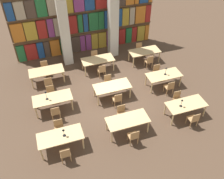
% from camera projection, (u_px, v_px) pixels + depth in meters
% --- Properties ---
extents(ground_plane, '(40.00, 40.00, 0.00)m').
position_uv_depth(ground_plane, '(111.00, 96.00, 13.44)').
color(ground_plane, '#4C3828').
extents(bookshelf_bank, '(9.10, 0.35, 5.50)m').
position_uv_depth(bookshelf_bank, '(85.00, 12.00, 15.27)').
color(bookshelf_bank, brown).
rests_on(bookshelf_bank, ground_plane).
extents(pillar_left, '(0.55, 0.55, 6.00)m').
position_uv_depth(pillar_left, '(63.00, 18.00, 13.92)').
color(pillar_left, beige).
rests_on(pillar_left, ground_plane).
extents(pillar_center, '(0.55, 0.55, 6.00)m').
position_uv_depth(pillar_center, '(113.00, 11.00, 14.64)').
color(pillar_center, beige).
rests_on(pillar_center, ground_plane).
extents(reading_table_0, '(1.91, 0.89, 0.78)m').
position_uv_depth(reading_table_0, '(60.00, 137.00, 10.50)').
color(reading_table_0, tan).
rests_on(reading_table_0, ground_plane).
extents(chair_0, '(0.42, 0.40, 0.88)m').
position_uv_depth(chair_0, '(65.00, 154.00, 10.13)').
color(chair_0, tan).
rests_on(chair_0, ground_plane).
extents(chair_1, '(0.42, 0.40, 0.88)m').
position_uv_depth(chair_1, '(59.00, 128.00, 11.17)').
color(chair_1, tan).
rests_on(chair_1, ground_plane).
extents(desk_lamp_0, '(0.14, 0.14, 0.41)m').
position_uv_depth(desk_lamp_0, '(64.00, 131.00, 10.27)').
color(desk_lamp_0, black).
rests_on(desk_lamp_0, reading_table_0).
extents(reading_table_1, '(1.91, 0.89, 0.78)m').
position_uv_depth(reading_table_1, '(128.00, 121.00, 11.19)').
color(reading_table_1, tan).
rests_on(reading_table_1, ground_plane).
extents(chair_2, '(0.42, 0.40, 0.88)m').
position_uv_depth(chair_2, '(133.00, 136.00, 10.81)').
color(chair_2, tan).
rests_on(chair_2, ground_plane).
extents(chair_3, '(0.42, 0.40, 0.88)m').
position_uv_depth(chair_3, '(122.00, 113.00, 11.85)').
color(chair_3, tan).
rests_on(chair_3, ground_plane).
extents(reading_table_2, '(1.91, 0.89, 0.78)m').
position_uv_depth(reading_table_2, '(186.00, 105.00, 11.95)').
color(reading_table_2, tan).
rests_on(reading_table_2, ground_plane).
extents(chair_4, '(0.42, 0.40, 0.88)m').
position_uv_depth(chair_4, '(194.00, 119.00, 11.57)').
color(chair_4, tan).
rests_on(chair_4, ground_plane).
extents(chair_5, '(0.42, 0.40, 0.88)m').
position_uv_depth(chair_5, '(178.00, 99.00, 12.61)').
color(chair_5, tan).
rests_on(chair_5, ground_plane).
extents(desk_lamp_1, '(0.14, 0.14, 0.43)m').
position_uv_depth(desk_lamp_1, '(182.00, 102.00, 11.59)').
color(desk_lamp_1, black).
rests_on(desk_lamp_1, reading_table_2).
extents(reading_table_3, '(1.91, 0.89, 0.78)m').
position_uv_depth(reading_table_3, '(53.00, 99.00, 12.27)').
color(reading_table_3, tan).
rests_on(reading_table_3, ground_plane).
extents(chair_6, '(0.42, 0.40, 0.88)m').
position_uv_depth(chair_6, '(56.00, 112.00, 11.89)').
color(chair_6, tan).
rests_on(chair_6, ground_plane).
extents(chair_7, '(0.42, 0.40, 0.88)m').
position_uv_depth(chair_7, '(51.00, 93.00, 12.93)').
color(chair_7, tan).
rests_on(chair_7, ground_plane).
extents(desk_lamp_2, '(0.14, 0.14, 0.49)m').
position_uv_depth(desk_lamp_2, '(46.00, 94.00, 11.93)').
color(desk_lamp_2, black).
rests_on(desk_lamp_2, reading_table_3).
extents(reading_table_4, '(1.91, 0.89, 0.78)m').
position_uv_depth(reading_table_4, '(112.00, 87.00, 12.96)').
color(reading_table_4, tan).
rests_on(reading_table_4, ground_plane).
extents(chair_8, '(0.42, 0.40, 0.88)m').
position_uv_depth(chair_8, '(117.00, 99.00, 12.58)').
color(chair_8, tan).
rests_on(chair_8, ground_plane).
extents(chair_9, '(0.42, 0.40, 0.88)m').
position_uv_depth(chair_9, '(108.00, 82.00, 13.63)').
color(chair_9, tan).
rests_on(chair_9, ground_plane).
extents(reading_table_5, '(1.91, 0.89, 0.78)m').
position_uv_depth(reading_table_5, '(164.00, 76.00, 13.68)').
color(reading_table_5, tan).
rests_on(reading_table_5, ground_plane).
extents(chair_10, '(0.42, 0.40, 0.88)m').
position_uv_depth(chair_10, '(169.00, 87.00, 13.30)').
color(chair_10, tan).
rests_on(chair_10, ground_plane).
extents(chair_11, '(0.42, 0.40, 0.88)m').
position_uv_depth(chair_11, '(157.00, 71.00, 14.34)').
color(chair_11, tan).
rests_on(chair_11, ground_plane).
extents(desk_lamp_3, '(0.14, 0.14, 0.46)m').
position_uv_depth(desk_lamp_3, '(166.00, 70.00, 13.44)').
color(desk_lamp_3, black).
rests_on(desk_lamp_3, reading_table_5).
extents(reading_table_6, '(1.91, 0.89, 0.78)m').
position_uv_depth(reading_table_6, '(46.00, 72.00, 13.96)').
color(reading_table_6, tan).
rests_on(reading_table_6, ground_plane).
extents(chair_12, '(0.42, 0.40, 0.88)m').
position_uv_depth(chair_12, '(48.00, 83.00, 13.57)').
color(chair_12, tan).
rests_on(chair_12, ground_plane).
extents(chair_13, '(0.42, 0.40, 0.88)m').
position_uv_depth(chair_13, '(45.00, 68.00, 14.61)').
color(chair_13, tan).
rests_on(chair_13, ground_plane).
extents(reading_table_7, '(1.91, 0.89, 0.78)m').
position_uv_depth(reading_table_7, '(98.00, 60.00, 14.81)').
color(reading_table_7, tan).
rests_on(reading_table_7, ground_plane).
extents(chair_14, '(0.42, 0.40, 0.88)m').
position_uv_depth(chair_14, '(102.00, 70.00, 14.43)').
color(chair_14, tan).
rests_on(chair_14, ground_plane).
extents(chair_15, '(0.42, 0.40, 0.88)m').
position_uv_depth(chair_15, '(95.00, 57.00, 15.47)').
color(chair_15, tan).
rests_on(chair_15, ground_plane).
extents(reading_table_8, '(1.91, 0.89, 0.78)m').
position_uv_depth(reading_table_8, '(144.00, 52.00, 15.51)').
color(reading_table_8, tan).
rests_on(reading_table_8, ground_plane).
extents(chair_16, '(0.42, 0.40, 0.88)m').
position_uv_depth(chair_16, '(149.00, 61.00, 15.12)').
color(chair_16, tan).
rests_on(chair_16, ground_plane).
extents(chair_17, '(0.42, 0.40, 0.88)m').
position_uv_depth(chair_17, '(139.00, 49.00, 16.17)').
color(chair_17, tan).
rests_on(chair_17, ground_plane).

